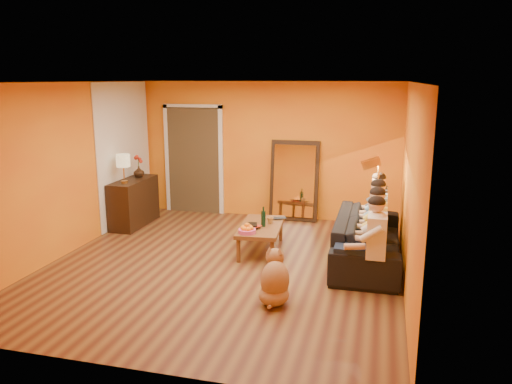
% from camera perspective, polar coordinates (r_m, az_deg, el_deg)
% --- Properties ---
extents(room_shell, '(5.00, 5.50, 2.60)m').
position_cam_1_polar(room_shell, '(7.32, -2.91, 2.22)').
color(room_shell, brown).
rests_on(room_shell, ground).
extents(white_accent, '(0.02, 1.90, 2.58)m').
position_cam_1_polar(white_accent, '(9.56, -14.79, 4.32)').
color(white_accent, white).
rests_on(white_accent, wall_left).
extents(doorway_recess, '(1.06, 0.30, 2.10)m').
position_cam_1_polar(doorway_recess, '(10.14, -6.86, 3.70)').
color(doorway_recess, '#3F2D19').
rests_on(doorway_recess, floor).
extents(door_jamb_left, '(0.08, 0.06, 2.20)m').
position_cam_1_polar(door_jamb_left, '(10.26, -10.08, 3.69)').
color(door_jamb_left, white).
rests_on(door_jamb_left, wall_back).
extents(door_jamb_right, '(0.08, 0.06, 2.20)m').
position_cam_1_polar(door_jamb_right, '(9.84, -4.02, 3.48)').
color(door_jamb_right, white).
rests_on(door_jamb_right, wall_back).
extents(door_header, '(1.22, 0.06, 0.08)m').
position_cam_1_polar(door_header, '(9.92, -7.29, 9.70)').
color(door_header, white).
rests_on(door_header, wall_back).
extents(mirror_frame, '(0.92, 0.27, 1.51)m').
position_cam_1_polar(mirror_frame, '(9.46, 4.40, 1.30)').
color(mirror_frame, black).
rests_on(mirror_frame, floor).
extents(mirror_glass, '(0.78, 0.21, 1.35)m').
position_cam_1_polar(mirror_glass, '(9.42, 4.36, 1.25)').
color(mirror_glass, white).
rests_on(mirror_glass, mirror_frame).
extents(sideboard, '(0.44, 1.18, 0.85)m').
position_cam_1_polar(sideboard, '(9.44, -13.77, -1.15)').
color(sideboard, black).
rests_on(sideboard, floor).
extents(table_lamp, '(0.24, 0.24, 0.51)m').
position_cam_1_polar(table_lamp, '(9.04, -14.89, 2.59)').
color(table_lamp, beige).
rests_on(table_lamp, sideboard).
extents(sofa, '(2.36, 0.92, 0.69)m').
position_cam_1_polar(sofa, '(7.57, 12.64, -5.20)').
color(sofa, black).
rests_on(sofa, floor).
extents(coffee_table, '(0.73, 1.27, 0.42)m').
position_cam_1_polar(coffee_table, '(7.84, 0.57, -5.27)').
color(coffee_table, brown).
rests_on(coffee_table, floor).
extents(floor_lamp, '(0.32, 0.27, 1.44)m').
position_cam_1_polar(floor_lamp, '(7.99, 13.64, -1.48)').
color(floor_lamp, gold).
rests_on(floor_lamp, floor).
extents(dog, '(0.44, 0.61, 0.67)m').
position_cam_1_polar(dog, '(6.06, 2.19, -9.62)').
color(dog, '#AC744E').
rests_on(dog, floor).
extents(person_far_left, '(0.70, 0.44, 1.22)m').
position_cam_1_polar(person_far_left, '(6.53, 13.58, -5.71)').
color(person_far_left, silver).
rests_on(person_far_left, sofa).
extents(person_mid_left, '(0.70, 0.44, 1.22)m').
position_cam_1_polar(person_mid_left, '(7.06, 13.67, -4.32)').
color(person_mid_left, '#F3D151').
rests_on(person_mid_left, sofa).
extents(person_mid_right, '(0.70, 0.44, 1.22)m').
position_cam_1_polar(person_mid_right, '(7.58, 13.75, -3.12)').
color(person_mid_right, '#8BB3D7').
rests_on(person_mid_right, sofa).
extents(person_far_right, '(0.70, 0.44, 1.22)m').
position_cam_1_polar(person_far_right, '(8.12, 13.82, -2.08)').
color(person_far_right, '#333438').
rests_on(person_far_right, sofa).
extents(fruit_bowl, '(0.26, 0.26, 0.16)m').
position_cam_1_polar(fruit_bowl, '(7.36, -1.03, -4.12)').
color(fruit_bowl, '#DA4D92').
rests_on(fruit_bowl, coffee_table).
extents(wine_bottle, '(0.07, 0.07, 0.31)m').
position_cam_1_polar(wine_bottle, '(7.68, 0.85, -2.82)').
color(wine_bottle, black).
rests_on(wine_bottle, coffee_table).
extents(tumbler, '(0.12, 0.12, 0.10)m').
position_cam_1_polar(tumbler, '(7.85, 1.64, -3.27)').
color(tumbler, '#B27F3F').
rests_on(tumbler, coffee_table).
extents(laptop, '(0.36, 0.30, 0.02)m').
position_cam_1_polar(laptop, '(8.06, 2.42, -3.12)').
color(laptop, black).
rests_on(laptop, coffee_table).
extents(book_lower, '(0.23, 0.29, 0.02)m').
position_cam_1_polar(book_lower, '(7.63, -1.10, -4.04)').
color(book_lower, black).
rests_on(book_lower, coffee_table).
extents(book_mid, '(0.28, 0.32, 0.02)m').
position_cam_1_polar(book_mid, '(7.63, -1.01, -3.86)').
color(book_mid, red).
rests_on(book_mid, book_lower).
extents(book_upper, '(0.22, 0.26, 0.02)m').
position_cam_1_polar(book_upper, '(7.61, -1.13, -3.75)').
color(book_upper, black).
rests_on(book_upper, book_mid).
extents(vase, '(0.20, 0.20, 0.20)m').
position_cam_1_polar(vase, '(9.54, -13.24, 2.27)').
color(vase, black).
rests_on(vase, sideboard).
extents(flowers, '(0.17, 0.17, 0.42)m').
position_cam_1_polar(flowers, '(9.50, -13.31, 3.62)').
color(flowers, red).
rests_on(flowers, vase).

